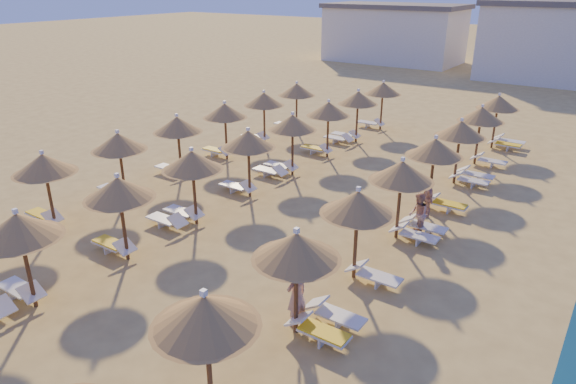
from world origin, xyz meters
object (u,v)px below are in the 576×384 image
Objects in this scene: beachgoer_b at (418,214)px; beachgoer_a at (297,295)px; beachgoer_c at (428,198)px; parasol_row_east at (358,204)px; parasol_row_west at (192,162)px.

beachgoer_b is 7.21m from beachgoer_a.
beachgoer_a is (-0.41, -8.98, 0.15)m from beachgoer_c.
beachgoer_a is at bearing -34.59° from beachgoer_b.
parasol_row_east is at bearing -36.39° from beachgoer_b.
beachgoer_c is (-0.29, 1.80, -0.05)m from beachgoer_b.
parasol_row_east is 21.80× the size of beachgoer_b.
parasol_row_west reaches higher than beachgoer_b.
parasol_row_east is 3.53m from beachgoer_a.
parasol_row_east is at bearing -167.12° from beachgoer_a.
parasol_row_east reaches higher than beachgoer_b.
beachgoer_c is at bearing 39.03° from parasol_row_west.
beachgoer_a is at bearing -41.87° from beachgoer_c.
beachgoer_b reaches higher than beachgoer_c.
beachgoer_c is at bearing -166.53° from beachgoer_a.
parasol_row_west is at bearing -98.37° from beachgoer_a.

